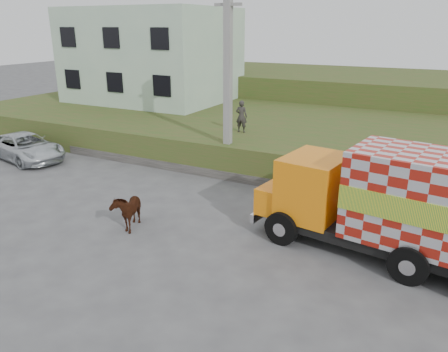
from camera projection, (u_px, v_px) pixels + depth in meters
The scene contains 10 objects.
ground at pixel (194, 218), 15.39m from camera, with size 120.00×120.00×0.00m, color #474749.
embankment at pixel (290, 136), 23.52m from camera, with size 40.00×12.00×1.50m, color #30521B.
embankment_far at pixel (343, 93), 33.33m from camera, with size 40.00×12.00×3.00m, color #30521B.
retaining_strip at pixel (204, 171), 19.71m from camera, with size 16.00×0.50×0.40m, color #595651.
building at pixel (153, 55), 29.60m from camera, with size 10.00×8.00×6.00m, color #ACC6A9.
utility_pole at pixel (228, 84), 18.34m from camera, with size 1.20×0.30×8.00m.
cargo_truck at pixel (395, 204), 12.24m from camera, with size 7.56×3.44×3.26m.
cow at pixel (128, 209), 14.49m from camera, with size 0.69×1.52×1.28m, color black.
suv at pixel (26, 147), 21.78m from camera, with size 2.18×4.72×1.31m, color silver.
pedestrian at pixel (241, 116), 20.94m from camera, with size 0.56×0.37×1.54m, color #2A2826.
Camera 1 is at (7.44, -11.97, 6.45)m, focal length 35.00 mm.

